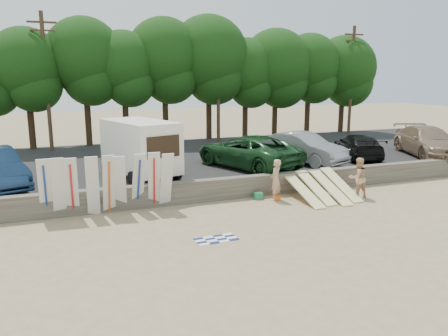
{
  "coord_description": "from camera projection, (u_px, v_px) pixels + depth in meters",
  "views": [
    {
      "loc": [
        -9.39,
        -15.39,
        5.64
      ],
      "look_at": [
        -2.45,
        3.0,
        1.48
      ],
      "focal_mm": 35.0,
      "sensor_mm": 36.0,
      "label": 1
    }
  ],
  "objects": [
    {
      "name": "surfboard_low_2",
      "position": [
        330.0,
        188.0,
        20.4
      ],
      "size": [
        0.56,
        2.86,
        1.04
      ],
      "primitive_type": "cube",
      "rotation": [
        0.33,
        0.0,
        0.0
      ],
      "color": "#F7EE9C",
      "rests_on": "ground"
    },
    {
      "name": "surfboard_upright_5",
      "position": [
        120.0,
        184.0,
        18.06
      ],
      "size": [
        0.61,
        0.9,
        2.5
      ],
      "primitive_type": "cube",
      "rotation": [
        0.31,
        0.0,
        -0.14
      ],
      "color": "silver",
      "rests_on": "ground"
    },
    {
      "name": "utility_poles",
      "position": [
        218.0,
        79.0,
        32.72
      ],
      "size": [
        25.8,
        0.26,
        9.0
      ],
      "color": "#473321",
      "rests_on": "parking_lot"
    },
    {
      "name": "beachgoer_b",
      "position": [
        358.0,
        178.0,
        20.43
      ],
      "size": [
        0.97,
        0.78,
        1.92
      ],
      "primitive_type": "imported",
      "rotation": [
        0.0,
        0.0,
        3.09
      ],
      "color": "tan",
      "rests_on": "ground"
    },
    {
      "name": "seawall",
      "position": [
        271.0,
        184.0,
        21.15
      ],
      "size": [
        44.0,
        0.5,
        1.0
      ],
      "primitive_type": "cube",
      "color": "#6B6356",
      "rests_on": "ground"
    },
    {
      "name": "surfboard_low_3",
      "position": [
        341.0,
        184.0,
        20.89
      ],
      "size": [
        0.56,
        2.84,
        1.1
      ],
      "primitive_type": "cube",
      "rotation": [
        0.35,
        0.0,
        0.0
      ],
      "color": "#F7EE9C",
      "rests_on": "ground"
    },
    {
      "name": "beachgoer_a",
      "position": [
        276.0,
        180.0,
        20.0
      ],
      "size": [
        0.83,
        0.81,
        1.93
      ],
      "primitive_type": "imported",
      "rotation": [
        0.0,
        0.0,
        3.87
      ],
      "color": "tan",
      "rests_on": "ground"
    },
    {
      "name": "surfboard_upright_0",
      "position": [
        45.0,
        189.0,
        17.17
      ],
      "size": [
        0.51,
        0.7,
        2.54
      ],
      "primitive_type": "cube",
      "rotation": [
        0.25,
        0.0,
        0.01
      ],
      "color": "silver",
      "rests_on": "ground"
    },
    {
      "name": "car_4",
      "position": [
        428.0,
        141.0,
        27.43
      ],
      "size": [
        4.53,
        6.69,
        1.8
      ],
      "primitive_type": "imported",
      "rotation": [
        0.0,
        0.0,
        -0.36
      ],
      "color": "#8B7058",
      "rests_on": "parking_lot"
    },
    {
      "name": "surfboard_upright_8",
      "position": [
        166.0,
        181.0,
        18.65
      ],
      "size": [
        0.54,
        0.87,
        2.49
      ],
      "primitive_type": "cube",
      "rotation": [
        0.31,
        0.0,
        0.04
      ],
      "color": "silver",
      "rests_on": "ground"
    },
    {
      "name": "box_trailer",
      "position": [
        140.0,
        146.0,
        21.3
      ],
      "size": [
        3.51,
        4.88,
        2.82
      ],
      "rotation": [
        0.0,
        0.0,
        0.31
      ],
      "color": "white",
      "rests_on": "parking_lot"
    },
    {
      "name": "surfboard_upright_1",
      "position": [
        59.0,
        188.0,
        17.27
      ],
      "size": [
        0.52,
        0.64,
        2.55
      ],
      "primitive_type": "cube",
      "rotation": [
        0.22,
        0.0,
        0.03
      ],
      "color": "silver",
      "rests_on": "ground"
    },
    {
      "name": "surfboard_upright_7",
      "position": [
        154.0,
        180.0,
        18.59
      ],
      "size": [
        0.55,
        0.69,
        2.54
      ],
      "primitive_type": "cube",
      "rotation": [
        0.23,
        0.0,
        -0.09
      ],
      "color": "silver",
      "rests_on": "ground"
    },
    {
      "name": "parking_lot",
      "position": [
        218.0,
        160.0,
        28.04
      ],
      "size": [
        44.0,
        14.5,
        0.7
      ],
      "primitive_type": "cube",
      "color": "#282828",
      "rests_on": "ground"
    },
    {
      "name": "surfboard_upright_4",
      "position": [
        109.0,
        184.0,
        17.9
      ],
      "size": [
        0.54,
        0.68,
        2.55
      ],
      "primitive_type": "cube",
      "rotation": [
        0.23,
        0.0,
        0.06
      ],
      "color": "silver",
      "rests_on": "ground"
    },
    {
      "name": "surfboard_upright_3",
      "position": [
        93.0,
        186.0,
        17.63
      ],
      "size": [
        0.54,
        0.69,
        2.54
      ],
      "primitive_type": "cube",
      "rotation": [
        0.23,
        0.0,
        -0.05
      ],
      "color": "silver",
      "rests_on": "ground"
    },
    {
      "name": "car_2",
      "position": [
        302.0,
        148.0,
        25.14
      ],
      "size": [
        3.77,
        5.6,
        1.75
      ],
      "primitive_type": "imported",
      "rotation": [
        0.0,
        0.0,
        0.4
      ],
      "color": "gray",
      "rests_on": "parking_lot"
    },
    {
      "name": "surfboard_upright_6",
      "position": [
        138.0,
        182.0,
        18.39
      ],
      "size": [
        0.62,
        0.84,
        2.52
      ],
      "primitive_type": "cube",
      "rotation": [
        0.28,
        0.0,
        0.16
      ],
      "color": "silver",
      "rests_on": "ground"
    },
    {
      "name": "ground",
      "position": [
        303.0,
        212.0,
        18.5
      ],
      "size": [
        120.0,
        120.0,
        0.0
      ],
      "primitive_type": "plane",
      "color": "tan",
      "rests_on": "ground"
    },
    {
      "name": "car_3",
      "position": [
        358.0,
        146.0,
        26.72
      ],
      "size": [
        3.76,
        5.47,
        1.47
      ],
      "primitive_type": "imported",
      "rotation": [
        0.0,
        0.0,
        2.77
      ],
      "color": "black",
      "rests_on": "parking_lot"
    },
    {
      "name": "beach_towel",
      "position": [
        216.0,
        239.0,
        15.35
      ],
      "size": [
        1.59,
        1.59,
        0.0
      ],
      "primitive_type": "plane",
      "rotation": [
        0.0,
        0.0,
        0.06
      ],
      "color": "white",
      "rests_on": "ground"
    },
    {
      "name": "surfboard_low_0",
      "position": [
        304.0,
        191.0,
        19.99
      ],
      "size": [
        0.56,
        2.9,
        0.92
      ],
      "primitive_type": "cube",
      "rotation": [
        0.29,
        0.0,
        0.0
      ],
      "color": "#F7EE9C",
      "rests_on": "ground"
    },
    {
      "name": "gear_bag",
      "position": [
        277.0,
        198.0,
        20.16
      ],
      "size": [
        0.34,
        0.3,
        0.22
      ],
      "primitive_type": "cube",
      "rotation": [
        0.0,
        0.0,
        -0.19
      ],
      "color": "orange",
      "rests_on": "ground"
    },
    {
      "name": "surfboard_upright_2",
      "position": [
        72.0,
        188.0,
        17.43
      ],
      "size": [
        0.53,
        0.75,
        2.53
      ],
      "primitive_type": "cube",
      "rotation": [
        0.26,
        0.0,
        -0.04
      ],
      "color": "silver",
      "rests_on": "ground"
    },
    {
      "name": "surfboard_low_1",
      "position": [
        315.0,
        187.0,
        20.4
      ],
      "size": [
        0.56,
        2.86,
        1.05
      ],
      "primitive_type": "cube",
      "rotation": [
        0.34,
        0.0,
        0.0
      ],
      "color": "#F7EE9C",
      "rests_on": "ground"
    },
    {
      "name": "cooler",
      "position": [
        258.0,
        196.0,
        20.34
      ],
      "size": [
        0.41,
        0.34,
        0.32
      ],
      "primitive_type": "cube",
      "rotation": [
        0.0,
        0.0,
        -0.1
      ],
      "color": "#227D49",
      "rests_on": "ground"
    },
    {
      "name": "car_1",
      "position": [
        248.0,
        151.0,
        23.94
      ],
      "size": [
        5.01,
        7.01,
        1.77
      ],
      "primitive_type": "imported",
      "rotation": [
        0.0,
        0.0,
        3.5
      ],
      "color": "#163C1B",
      "rests_on": "parking_lot"
    },
    {
      "name": "treeline",
      "position": [
        202.0,
        63.0,
        33.62
      ],
      "size": [
        33.09,
        6.16,
        9.57
      ],
      "color": "#382616",
      "rests_on": "parking_lot"
    }
  ]
}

